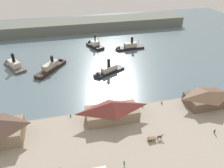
{
  "coord_description": "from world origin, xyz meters",
  "views": [
    {
      "loc": [
        -15.63,
        -71.18,
        56.34
      ],
      "look_at": [
        4.71,
        13.85,
        2.0
      ],
      "focal_mm": 33.89,
      "sensor_mm": 36.0,
      "label": 1
    }
  ],
  "objects_px": {
    "ferry_shed_west_terminal": "(112,110)",
    "mooring_post_west": "(71,116)",
    "ferry_mid_harbor": "(127,47)",
    "ferry_shed_east_terminal": "(206,98)",
    "ferry_shed_central_terminal": "(0,129)",
    "ferry_departing_north": "(94,45)",
    "pedestrian_standing_center": "(215,131)",
    "ferry_moored_west": "(106,72)",
    "horse_cart": "(155,138)",
    "ferry_approaching_west": "(53,66)",
    "mooring_post_center_east": "(162,103)",
    "mooring_post_center_west": "(143,106)",
    "pedestrian_near_cart": "(124,162)",
    "ferry_approaching_east": "(13,64)"
  },
  "relations": [
    {
      "from": "pedestrian_near_cart",
      "to": "mooring_post_center_east",
      "type": "relative_size",
      "value": 1.74
    },
    {
      "from": "ferry_shed_east_terminal",
      "to": "mooring_post_west",
      "type": "distance_m",
      "value": 56.93
    },
    {
      "from": "mooring_post_west",
      "to": "pedestrian_standing_center",
      "type": "bearing_deg",
      "value": -23.04
    },
    {
      "from": "ferry_shed_west_terminal",
      "to": "ferry_departing_north",
      "type": "relative_size",
      "value": 1.23
    },
    {
      "from": "pedestrian_near_cart",
      "to": "mooring_post_center_east",
      "type": "distance_m",
      "value": 35.36
    },
    {
      "from": "ferry_approaching_east",
      "to": "ferry_approaching_west",
      "type": "relative_size",
      "value": 0.92
    },
    {
      "from": "ferry_shed_east_terminal",
      "to": "ferry_mid_harbor",
      "type": "distance_m",
      "value": 69.76
    },
    {
      "from": "mooring_post_center_west",
      "to": "ferry_departing_north",
      "type": "relative_size",
      "value": 0.05
    },
    {
      "from": "ferry_shed_west_terminal",
      "to": "horse_cart",
      "type": "bearing_deg",
      "value": -50.38
    },
    {
      "from": "pedestrian_standing_center",
      "to": "ferry_departing_north",
      "type": "relative_size",
      "value": 0.1
    },
    {
      "from": "pedestrian_standing_center",
      "to": "pedestrian_near_cart",
      "type": "xyz_separation_m",
      "value": [
        -35.24,
        -5.19,
        -0.06
      ]
    },
    {
      "from": "horse_cart",
      "to": "ferry_moored_west",
      "type": "height_order",
      "value": "ferry_moored_west"
    },
    {
      "from": "pedestrian_near_cart",
      "to": "ferry_mid_harbor",
      "type": "xyz_separation_m",
      "value": [
        28.45,
        89.53,
        -0.3
      ]
    },
    {
      "from": "ferry_shed_central_terminal",
      "to": "ferry_departing_north",
      "type": "height_order",
      "value": "ferry_shed_central_terminal"
    },
    {
      "from": "pedestrian_near_cart",
      "to": "mooring_post_center_east",
      "type": "height_order",
      "value": "pedestrian_near_cart"
    },
    {
      "from": "ferry_shed_west_terminal",
      "to": "mooring_post_center_east",
      "type": "height_order",
      "value": "ferry_shed_west_terminal"
    },
    {
      "from": "horse_cart",
      "to": "ferry_departing_north",
      "type": "distance_m",
      "value": 92.81
    },
    {
      "from": "ferry_approaching_east",
      "to": "ferry_mid_harbor",
      "type": "bearing_deg",
      "value": 6.92
    },
    {
      "from": "ferry_approaching_west",
      "to": "ferry_shed_east_terminal",
      "type": "bearing_deg",
      "value": -38.81
    },
    {
      "from": "ferry_shed_central_terminal",
      "to": "mooring_post_west",
      "type": "height_order",
      "value": "ferry_shed_central_terminal"
    },
    {
      "from": "ferry_shed_east_terminal",
      "to": "ferry_moored_west",
      "type": "relative_size",
      "value": 0.85
    },
    {
      "from": "ferry_shed_west_terminal",
      "to": "ferry_departing_north",
      "type": "xyz_separation_m",
      "value": [
        5.48,
        78.31,
        -3.62
      ]
    },
    {
      "from": "pedestrian_near_cart",
      "to": "mooring_post_center_east",
      "type": "bearing_deg",
      "value": 46.61
    },
    {
      "from": "pedestrian_standing_center",
      "to": "mooring_post_center_east",
      "type": "distance_m",
      "value": 23.25
    },
    {
      "from": "ferry_mid_harbor",
      "to": "ferry_shed_east_terminal",
      "type": "bearing_deg",
      "value": -78.62
    },
    {
      "from": "ferry_shed_west_terminal",
      "to": "ferry_shed_central_terminal",
      "type": "bearing_deg",
      "value": -177.68
    },
    {
      "from": "ferry_shed_east_terminal",
      "to": "ferry_approaching_east",
      "type": "relative_size",
      "value": 0.82
    },
    {
      "from": "pedestrian_standing_center",
      "to": "ferry_moored_west",
      "type": "xyz_separation_m",
      "value": [
        -28.31,
        53.79,
        -0.54
      ]
    },
    {
      "from": "horse_cart",
      "to": "pedestrian_standing_center",
      "type": "distance_m",
      "value": 22.22
    },
    {
      "from": "ferry_shed_east_terminal",
      "to": "pedestrian_near_cart",
      "type": "height_order",
      "value": "ferry_shed_east_terminal"
    },
    {
      "from": "ferry_shed_central_terminal",
      "to": "mooring_post_center_east",
      "type": "height_order",
      "value": "ferry_shed_central_terminal"
    },
    {
      "from": "ferry_shed_east_terminal",
      "to": "ferry_shed_west_terminal",
      "type": "bearing_deg",
      "value": 179.75
    },
    {
      "from": "pedestrian_near_cart",
      "to": "ferry_approaching_east",
      "type": "distance_m",
      "value": 91.9
    },
    {
      "from": "mooring_post_center_west",
      "to": "ferry_mid_harbor",
      "type": "xyz_separation_m",
      "value": [
        12.94,
        64.0,
        -0.04
      ]
    },
    {
      "from": "ferry_shed_east_terminal",
      "to": "mooring_post_center_west",
      "type": "distance_m",
      "value": 27.18
    },
    {
      "from": "ferry_shed_west_terminal",
      "to": "mooring_post_center_east",
      "type": "bearing_deg",
      "value": 10.64
    },
    {
      "from": "ferry_moored_west",
      "to": "ferry_mid_harbor",
      "type": "height_order",
      "value": "ferry_mid_harbor"
    },
    {
      "from": "ferry_shed_central_terminal",
      "to": "pedestrian_standing_center",
      "type": "bearing_deg",
      "value": -11.26
    },
    {
      "from": "ferry_mid_harbor",
      "to": "ferry_approaching_west",
      "type": "distance_m",
      "value": 52.42
    },
    {
      "from": "ferry_shed_west_terminal",
      "to": "mooring_post_west",
      "type": "distance_m",
      "value": 16.84
    },
    {
      "from": "ferry_mid_harbor",
      "to": "ferry_shed_central_terminal",
      "type": "bearing_deg",
      "value": -133.62
    },
    {
      "from": "ferry_moored_west",
      "to": "ferry_mid_harbor",
      "type": "bearing_deg",
      "value": 54.85
    },
    {
      "from": "horse_cart",
      "to": "ferry_approaching_west",
      "type": "xyz_separation_m",
      "value": [
        -34.06,
        64.91,
        -0.46
      ]
    },
    {
      "from": "ferry_shed_central_terminal",
      "to": "mooring_post_center_west",
      "type": "xyz_separation_m",
      "value": [
        53.54,
        5.75,
        -3.96
      ]
    },
    {
      "from": "pedestrian_near_cart",
      "to": "ferry_approaching_west",
      "type": "distance_m",
      "value": 74.99
    },
    {
      "from": "mooring_post_center_east",
      "to": "ferry_approaching_east",
      "type": "xyz_separation_m",
      "value": [
        -68.14,
        55.06,
        -0.13
      ]
    },
    {
      "from": "pedestrian_standing_center",
      "to": "ferry_departing_north",
      "type": "bearing_deg",
      "value": 106.78
    },
    {
      "from": "ferry_shed_central_terminal",
      "to": "ferry_shed_west_terminal",
      "type": "height_order",
      "value": "ferry_shed_central_terminal"
    },
    {
      "from": "ferry_approaching_east",
      "to": "ferry_departing_north",
      "type": "distance_m",
      "value": 54.04
    },
    {
      "from": "ferry_shed_west_terminal",
      "to": "pedestrian_standing_center",
      "type": "relative_size",
      "value": 11.98
    }
  ]
}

